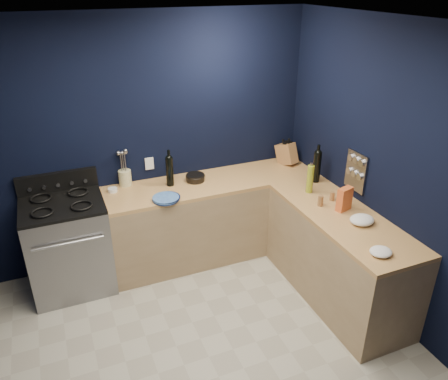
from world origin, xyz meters
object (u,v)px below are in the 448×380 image
gas_range (69,247)px  knife_block (287,154)px  crouton_bag (344,199)px  utensil_crock (125,178)px  plate_stack (166,199)px

gas_range → knife_block: (2.49, 0.14, 0.56)m
gas_range → crouton_bag: size_ratio=4.11×
crouton_bag → knife_block: bearing=69.8°
gas_range → knife_block: size_ratio=3.89×
gas_range → utensil_crock: size_ratio=5.62×
gas_range → utensil_crock: utensil_crock is taller
gas_range → plate_stack: bearing=-13.0°
knife_block → crouton_bag: knife_block is taller
gas_range → utensil_crock: 0.88m
plate_stack → knife_block: (1.54, 0.36, 0.10)m
gas_range → crouton_bag: 2.70m
gas_range → knife_block: bearing=3.2°
plate_stack → crouton_bag: 1.69m
plate_stack → knife_block: bearing=13.1°
plate_stack → crouton_bag: (1.48, -0.82, 0.10)m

